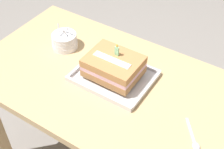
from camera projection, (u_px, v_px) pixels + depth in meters
name	position (u px, v px, depth m)	size (l,w,h in m)	color
dining_table	(110.00, 98.00, 1.42)	(1.22, 0.68, 0.72)	tan
foil_tray	(114.00, 77.00, 1.36)	(0.33, 0.26, 0.02)	silver
birthday_cake	(114.00, 66.00, 1.32)	(0.22, 0.17, 0.14)	#B7804C
bowl_stack	(65.00, 41.00, 1.49)	(0.12, 0.12, 0.12)	white
serving_spoon_near_tray	(195.00, 143.00, 1.11)	(0.10, 0.13, 0.01)	silver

